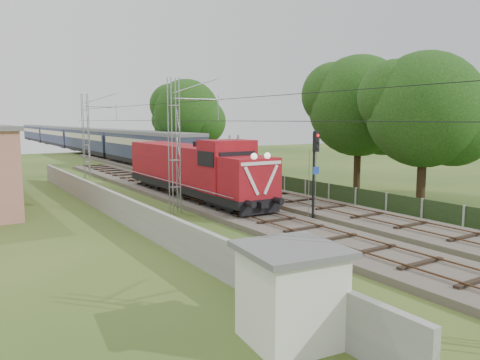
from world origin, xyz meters
TOP-DOWN VIEW (x-y plane):
  - ground at (0.00, 0.00)m, footprint 140.00×140.00m
  - track_main at (0.00, 7.00)m, footprint 4.20×70.00m
  - track_side at (5.00, 20.00)m, footprint 4.20×80.00m
  - catenary at (-2.95, 12.00)m, footprint 3.31×70.00m
  - boundary_wall at (-6.50, 12.00)m, footprint 0.25×40.00m
  - fence at (8.00, 3.00)m, footprint 0.12×32.00m
  - locomotive at (0.00, 15.54)m, footprint 2.93×16.73m
  - coach_rake at (5.00, 72.28)m, footprint 3.15×94.06m
  - signal_post at (2.82, 6.21)m, footprint 0.54×0.43m
  - relay_hut at (-7.40, -4.51)m, footprint 2.67×2.67m
  - tree_a at (11.00, 5.27)m, footprint 7.55×7.19m
  - tree_b at (12.62, 12.25)m, footprint 8.07×7.68m
  - tree_c at (9.11, 35.00)m, footprint 7.81×7.44m
  - tree_d at (12.86, 46.55)m, footprint 5.97×5.69m

SIDE VIEW (x-z plane):
  - ground at x=0.00m, z-range 0.00..0.00m
  - track_main at x=0.00m, z-range -0.04..0.41m
  - track_side at x=5.00m, z-range -0.04..0.41m
  - fence at x=8.00m, z-range 0.00..1.20m
  - boundary_wall at x=-6.50m, z-range 0.00..1.50m
  - relay_hut at x=-7.40m, z-range 0.01..2.50m
  - locomotive at x=0.00m, z-range 0.08..4.33m
  - coach_rake at x=5.00m, z-range 0.78..4.42m
  - signal_post at x=2.82m, z-range 0.93..5.89m
  - catenary at x=-2.95m, z-range 0.05..8.05m
  - tree_d at x=12.86m, z-range 0.96..8.70m
  - tree_a at x=11.00m, z-range 1.21..11.00m
  - tree_c at x=9.11m, z-range 1.25..11.38m
  - tree_b at x=12.62m, z-range 1.30..11.75m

